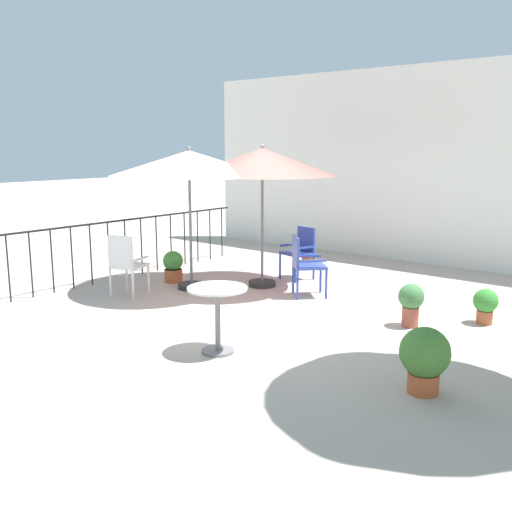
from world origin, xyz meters
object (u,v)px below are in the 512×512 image
patio_chair_1 (126,261)px  potted_plant_4 (173,266)px  patio_umbrella_1 (189,164)px  patio_chair_2 (304,262)px  cafe_table_0 (218,308)px  potted_plant_2 (485,304)px  potted_plant_0 (411,301)px  patio_chair_0 (300,249)px  potted_plant_1 (425,357)px  potted_plant_3 (308,253)px  patio_umbrella_0 (262,163)px

patio_chair_1 → potted_plant_4: 1.14m
patio_umbrella_1 → patio_chair_1: (-0.41, -0.97, -1.43)m
patio_chair_1 → patio_chair_2: patio_chair_1 is taller
patio_umbrella_1 → cafe_table_0: patio_umbrella_1 is taller
patio_chair_2 → potted_plant_2: (2.58, 0.32, -0.27)m
patio_umbrella_1 → potted_plant_0: patio_umbrella_1 is taller
patio_umbrella_1 → potted_plant_0: (3.55, 0.35, -1.65)m
potted_plant_2 → potted_plant_4: (-4.81, -0.92, 0.01)m
cafe_table_0 → potted_plant_4: 3.50m
cafe_table_0 → patio_chair_0: patio_chair_0 is taller
patio_chair_0 → potted_plant_1: patio_chair_0 is taller
patio_chair_0 → potted_plant_3: size_ratio=1.75×
potted_plant_0 → potted_plant_1: (0.94, -1.80, 0.02)m
potted_plant_1 → potted_plant_3: potted_plant_1 is taller
cafe_table_0 → potted_plant_2: size_ratio=1.61×
patio_umbrella_1 → patio_chair_0: (0.94, 1.68, -1.46)m
patio_umbrella_1 → patio_chair_2: (1.67, 0.73, -1.44)m
patio_chair_0 → patio_chair_1: (-1.35, -2.65, 0.02)m
patio_chair_1 → potted_plant_1: patio_chair_1 is taller
patio_umbrella_0 → potted_plant_0: patio_umbrella_0 is taller
potted_plant_2 → potted_plant_3: 4.01m
patio_umbrella_1 → potted_plant_2: (4.25, 1.06, -1.71)m
patio_umbrella_0 → patio_chair_2: bearing=-7.1°
cafe_table_0 → potted_plant_4: (-2.86, 1.99, -0.24)m
cafe_table_0 → patio_chair_2: bearing=103.7°
patio_chair_2 → potted_plant_4: bearing=-164.9°
potted_plant_1 → patio_umbrella_0: bearing=148.4°
patio_chair_2 → patio_chair_1: bearing=-140.7°
patio_umbrella_1 → patio_chair_0: patio_umbrella_1 is taller
patio_chair_1 → potted_plant_4: (-0.16, 1.10, -0.27)m
cafe_table_0 → patio_chair_2: patio_chair_2 is taller
patio_umbrella_1 → potted_plant_1: patio_umbrella_1 is taller
patio_umbrella_0 → patio_chair_2: patio_umbrella_0 is taller
patio_chair_0 → potted_plant_3: bearing=116.3°
patio_chair_1 → potted_plant_1: size_ratio=1.51×
potted_plant_0 → potted_plant_2: 0.99m
patio_chair_0 → potted_plant_4: patio_chair_0 is taller
patio_umbrella_0 → potted_plant_0: size_ratio=4.12×
patio_umbrella_0 → potted_plant_2: 3.89m
patio_chair_1 → patio_chair_2: size_ratio=1.03×
patio_umbrella_0 → potted_plant_0: (2.78, -0.49, -1.66)m
patio_chair_0 → patio_umbrella_0: bearing=-101.6°
potted_plant_0 → patio_umbrella_0: bearing=169.9°
patio_chair_2 → potted_plant_3: 2.15m
potted_plant_0 → potted_plant_3: (-3.03, 2.18, -0.05)m
patio_chair_1 → potted_plant_4: size_ratio=1.79×
patio_chair_2 → potted_plant_4: patio_chair_2 is taller
potted_plant_4 → patio_chair_0: bearing=45.8°
potted_plant_1 → potted_plant_4: bearing=162.7°
potted_plant_2 → potted_plant_0: bearing=-134.6°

